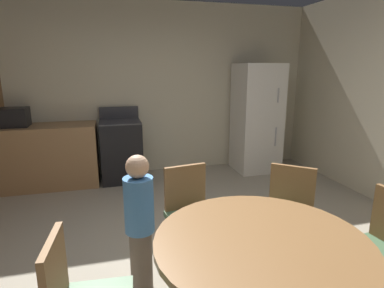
% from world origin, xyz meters
% --- Properties ---
extents(ground_plane, '(14.00, 14.00, 0.00)m').
position_xyz_m(ground_plane, '(0.00, 0.00, 0.00)').
color(ground_plane, '#A89E89').
extents(wall_back, '(5.66, 0.12, 2.70)m').
position_xyz_m(wall_back, '(0.00, 2.92, 1.35)').
color(wall_back, beige).
rests_on(wall_back, ground).
extents(kitchen_counter, '(1.70, 0.60, 0.90)m').
position_xyz_m(kitchen_counter, '(-1.68, 2.52, 0.45)').
color(kitchen_counter, '#9E754C').
rests_on(kitchen_counter, ground).
extents(oven_range, '(0.60, 0.60, 1.10)m').
position_xyz_m(oven_range, '(-0.48, 2.52, 0.47)').
color(oven_range, black).
rests_on(oven_range, ground).
extents(refrigerator, '(0.68, 0.68, 1.76)m').
position_xyz_m(refrigerator, '(1.72, 2.47, 0.88)').
color(refrigerator, white).
rests_on(refrigerator, ground).
extents(microwave, '(0.44, 0.32, 0.26)m').
position_xyz_m(microwave, '(-1.93, 2.52, 1.03)').
color(microwave, black).
rests_on(microwave, kitchen_counter).
extents(dining_table, '(1.21, 1.21, 0.76)m').
position_xyz_m(dining_table, '(0.17, -0.79, 0.60)').
color(dining_table, olive).
rests_on(dining_table, ground).
extents(chair_northeast, '(0.56, 0.56, 0.87)m').
position_xyz_m(chair_northeast, '(0.82, -0.04, 0.50)').
color(chair_northeast, olive).
rests_on(chair_northeast, ground).
extents(chair_north, '(0.46, 0.46, 0.87)m').
position_xyz_m(chair_north, '(0.01, 0.18, 0.50)').
color(chair_north, olive).
rests_on(chair_north, ground).
extents(chair_east, '(0.44, 0.44, 0.87)m').
position_xyz_m(chair_east, '(1.15, -0.69, 0.50)').
color(chair_east, olive).
rests_on(chair_east, ground).
extents(person_child, '(0.31, 0.31, 1.09)m').
position_xyz_m(person_child, '(-0.45, -0.06, 0.58)').
color(person_child, '#665B51').
rests_on(person_child, ground).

